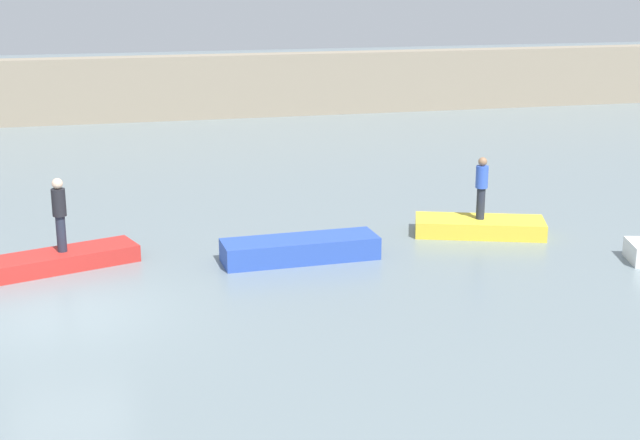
% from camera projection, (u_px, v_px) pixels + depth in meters
% --- Properties ---
extents(ground_plane, '(120.00, 120.00, 0.00)m').
position_uv_depth(ground_plane, '(63.00, 315.00, 18.44)').
color(ground_plane, slate).
extents(embankment_wall, '(80.00, 1.20, 2.90)m').
position_uv_depth(embankment_wall, '(72.00, 91.00, 40.95)').
color(embankment_wall, gray).
rests_on(embankment_wall, ground_plane).
extents(rowboat_red, '(3.58, 2.09, 0.40)m').
position_uv_depth(rowboat_red, '(63.00, 260.00, 21.33)').
color(rowboat_red, red).
rests_on(rowboat_red, ground_plane).
extents(rowboat_blue, '(3.79, 1.23, 0.54)m').
position_uv_depth(rowboat_blue, '(300.00, 249.00, 21.88)').
color(rowboat_blue, '#2B4CAD').
rests_on(rowboat_blue, ground_plane).
extents(rowboat_yellow, '(3.57, 2.30, 0.43)m').
position_uv_depth(rowboat_yellow, '(480.00, 227.00, 23.97)').
color(rowboat_yellow, gold).
rests_on(rowboat_yellow, ground_plane).
extents(person_blue_shirt, '(0.32, 0.32, 1.65)m').
position_uv_depth(person_blue_shirt, '(482.00, 185.00, 23.67)').
color(person_blue_shirt, '#232838').
rests_on(person_blue_shirt, rowboat_yellow).
extents(person_dark_shirt, '(0.32, 0.32, 1.75)m').
position_uv_depth(person_dark_shirt, '(59.00, 211.00, 21.01)').
color(person_dark_shirt, '#232838').
rests_on(person_dark_shirt, rowboat_red).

